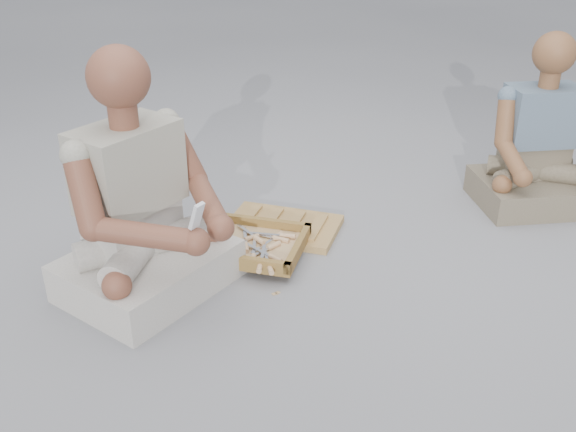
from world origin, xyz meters
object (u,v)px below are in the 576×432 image
(carved_panel, at_px, (283,226))
(companion, at_px, (539,151))
(craftsman, at_px, (142,214))
(tool_tray, at_px, (249,244))

(carved_panel, height_order, companion, companion)
(craftsman, xyz_separation_m, companion, (1.50, 1.32, -0.04))
(carved_panel, distance_m, companion, 1.35)
(carved_panel, xyz_separation_m, companion, (1.13, 0.68, 0.27))
(tool_tray, height_order, craftsman, craftsman)
(carved_panel, relative_size, companion, 0.60)
(tool_tray, distance_m, craftsman, 0.55)
(companion, bearing_deg, carved_panel, 5.81)
(carved_panel, relative_size, craftsman, 0.53)
(tool_tray, xyz_separation_m, companion, (1.20, 0.95, 0.24))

